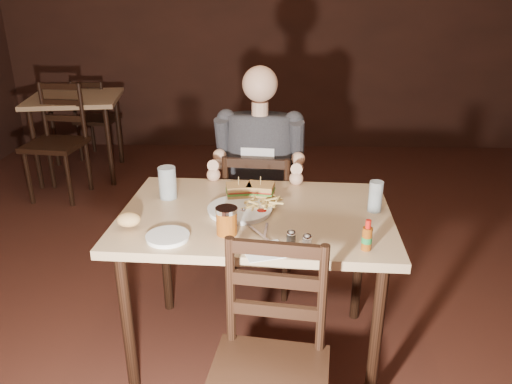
{
  "coord_description": "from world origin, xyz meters",
  "views": [
    {
      "loc": [
        -0.13,
        -2.04,
        1.71
      ],
      "look_at": [
        -0.19,
        0.04,
        0.85
      ],
      "focal_mm": 35.0,
      "sensor_mm": 36.0,
      "label": 1
    }
  ],
  "objects_px": {
    "hot_sauce": "(367,235)",
    "side_plate": "(168,238)",
    "diner": "(259,148)",
    "chair_far": "(260,219)",
    "syrup_dispenser": "(227,221)",
    "bg_chair_near": "(55,144)",
    "bg_chair_far": "(98,119)",
    "glass_right": "(375,196)",
    "main_table": "(256,229)",
    "dinner_plate": "(240,210)",
    "glass_left": "(168,183)",
    "bg_table": "(75,106)",
    "chair_near": "(268,382)"
  },
  "relations": [
    {
      "from": "bg_table",
      "to": "side_plate",
      "type": "relative_size",
      "value": 5.34
    },
    {
      "from": "dinner_plate",
      "to": "glass_right",
      "type": "relative_size",
      "value": 2.0
    },
    {
      "from": "main_table",
      "to": "bg_chair_far",
      "type": "xyz_separation_m",
      "value": [
        -1.76,
        3.06,
        -0.27
      ]
    },
    {
      "from": "chair_far",
      "to": "hot_sauce",
      "type": "height_order",
      "value": "hot_sauce"
    },
    {
      "from": "bg_table",
      "to": "hot_sauce",
      "type": "height_order",
      "value": "hot_sauce"
    },
    {
      "from": "main_table",
      "to": "glass_left",
      "type": "xyz_separation_m",
      "value": [
        -0.42,
        0.16,
        0.16
      ]
    },
    {
      "from": "chair_far",
      "to": "bg_chair_far",
      "type": "relative_size",
      "value": 1.06
    },
    {
      "from": "chair_far",
      "to": "bg_chair_near",
      "type": "distance_m",
      "value": 2.21
    },
    {
      "from": "bg_chair_near",
      "to": "glass_right",
      "type": "height_order",
      "value": "bg_chair_near"
    },
    {
      "from": "bg_table",
      "to": "hot_sauce",
      "type": "bearing_deg",
      "value": -52.25
    },
    {
      "from": "bg_table",
      "to": "hot_sauce",
      "type": "xyz_separation_m",
      "value": [
        2.19,
        -2.83,
        0.15
      ]
    },
    {
      "from": "main_table",
      "to": "bg_chair_far",
      "type": "height_order",
      "value": "bg_chair_far"
    },
    {
      "from": "chair_near",
      "to": "glass_left",
      "type": "xyz_separation_m",
      "value": [
        -0.49,
        0.85,
        0.4
      ]
    },
    {
      "from": "syrup_dispenser",
      "to": "side_plate",
      "type": "xyz_separation_m",
      "value": [
        -0.23,
        -0.05,
        -0.05
      ]
    },
    {
      "from": "main_table",
      "to": "bg_chair_far",
      "type": "distance_m",
      "value": 3.54
    },
    {
      "from": "chair_far",
      "to": "dinner_plate",
      "type": "height_order",
      "value": "chair_far"
    },
    {
      "from": "syrup_dispenser",
      "to": "side_plate",
      "type": "relative_size",
      "value": 0.68
    },
    {
      "from": "bg_chair_near",
      "to": "main_table",
      "type": "bearing_deg",
      "value": -41.53
    },
    {
      "from": "syrup_dispenser",
      "to": "bg_chair_near",
      "type": "bearing_deg",
      "value": 130.24
    },
    {
      "from": "bg_table",
      "to": "glass_right",
      "type": "xyz_separation_m",
      "value": [
        2.29,
        -2.47,
        0.16
      ]
    },
    {
      "from": "chair_near",
      "to": "glass_left",
      "type": "bearing_deg",
      "value": 127.7
    },
    {
      "from": "glass_right",
      "to": "side_plate",
      "type": "bearing_deg",
      "value": -161.32
    },
    {
      "from": "glass_right",
      "to": "syrup_dispenser",
      "type": "height_order",
      "value": "glass_right"
    },
    {
      "from": "chair_far",
      "to": "syrup_dispenser",
      "type": "xyz_separation_m",
      "value": [
        -0.12,
        -0.83,
        0.39
      ]
    },
    {
      "from": "diner",
      "to": "bg_chair_near",
      "type": "bearing_deg",
      "value": 147.35
    },
    {
      "from": "dinner_plate",
      "to": "diner",
      "type": "bearing_deg",
      "value": 82.74
    },
    {
      "from": "bg_table",
      "to": "side_plate",
      "type": "height_order",
      "value": "side_plate"
    },
    {
      "from": "dinner_plate",
      "to": "hot_sauce",
      "type": "relative_size",
      "value": 2.26
    },
    {
      "from": "chair_near",
      "to": "side_plate",
      "type": "relative_size",
      "value": 5.24
    },
    {
      "from": "diner",
      "to": "side_plate",
      "type": "bearing_deg",
      "value": -106.97
    },
    {
      "from": "chair_near",
      "to": "side_plate",
      "type": "xyz_separation_m",
      "value": [
        -0.41,
        0.43,
        0.33
      ]
    },
    {
      "from": "main_table",
      "to": "glass_left",
      "type": "height_order",
      "value": "glass_left"
    },
    {
      "from": "bg_chair_far",
      "to": "glass_right",
      "type": "xyz_separation_m",
      "value": [
        2.29,
        -3.02,
        0.42
      ]
    },
    {
      "from": "glass_right",
      "to": "hot_sauce",
      "type": "bearing_deg",
      "value": -105.39
    },
    {
      "from": "main_table",
      "to": "diner",
      "type": "distance_m",
      "value": 0.61
    },
    {
      "from": "main_table",
      "to": "bg_table",
      "type": "bearing_deg",
      "value": 125.02
    },
    {
      "from": "side_plate",
      "to": "chair_far",
      "type": "bearing_deg",
      "value": 68.31
    },
    {
      "from": "hot_sauce",
      "to": "chair_near",
      "type": "bearing_deg",
      "value": -135.59
    },
    {
      "from": "diner",
      "to": "hot_sauce",
      "type": "xyz_separation_m",
      "value": [
        0.44,
        -0.9,
        -0.06
      ]
    },
    {
      "from": "glass_right",
      "to": "hot_sauce",
      "type": "relative_size",
      "value": 1.13
    },
    {
      "from": "hot_sauce",
      "to": "side_plate",
      "type": "bearing_deg",
      "value": 175.42
    },
    {
      "from": "chair_far",
      "to": "glass_left",
      "type": "xyz_separation_m",
      "value": [
        -0.43,
        -0.46,
        0.41
      ]
    },
    {
      "from": "chair_near",
      "to": "bg_chair_near",
      "type": "bearing_deg",
      "value": 132.42
    },
    {
      "from": "hot_sauce",
      "to": "bg_chair_near",
      "type": "bearing_deg",
      "value": 133.86
    },
    {
      "from": "main_table",
      "to": "bg_chair_near",
      "type": "bearing_deg",
      "value": 131.91
    },
    {
      "from": "bg_table",
      "to": "glass_left",
      "type": "height_order",
      "value": "glass_left"
    },
    {
      "from": "chair_far",
      "to": "glass_right",
      "type": "distance_m",
      "value": 0.89
    },
    {
      "from": "diner",
      "to": "syrup_dispenser",
      "type": "bearing_deg",
      "value": -92.68
    },
    {
      "from": "side_plate",
      "to": "bg_table",
      "type": "bearing_deg",
      "value": 116.99
    },
    {
      "from": "chair_far",
      "to": "syrup_dispenser",
      "type": "relative_size",
      "value": 7.61
    }
  ]
}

